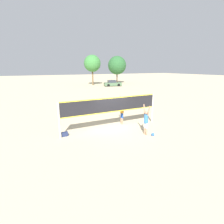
{
  "coord_description": "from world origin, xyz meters",
  "views": [
    {
      "loc": [
        -5.73,
        -10.97,
        4.49
      ],
      "look_at": [
        0.0,
        0.0,
        1.32
      ],
      "focal_mm": 28.0,
      "sensor_mm": 36.0,
      "label": 1
    }
  ],
  "objects_px": {
    "volleyball_net": "(112,108)",
    "player_spiker": "(146,119)",
    "gear_bag": "(64,134)",
    "tree_right_cluster": "(92,63)",
    "volleyball": "(153,134)",
    "tree_left_cluster": "(117,65)",
    "player_blocker": "(122,109)",
    "parked_car_near": "(113,83)"
  },
  "relations": [
    {
      "from": "volleyball_net",
      "to": "player_spiker",
      "type": "xyz_separation_m",
      "value": [
        1.51,
        -2.07,
        -0.55
      ]
    },
    {
      "from": "player_spiker",
      "to": "gear_bag",
      "type": "height_order",
      "value": "player_spiker"
    },
    {
      "from": "gear_bag",
      "to": "tree_right_cluster",
      "type": "bearing_deg",
      "value": 65.32
    },
    {
      "from": "volleyball",
      "to": "gear_bag",
      "type": "height_order",
      "value": "gear_bag"
    },
    {
      "from": "volleyball_net",
      "to": "player_spiker",
      "type": "height_order",
      "value": "volleyball_net"
    },
    {
      "from": "gear_bag",
      "to": "tree_right_cluster",
      "type": "height_order",
      "value": "tree_right_cluster"
    },
    {
      "from": "volleyball",
      "to": "volleyball_net",
      "type": "bearing_deg",
      "value": 125.82
    },
    {
      "from": "gear_bag",
      "to": "tree_left_cluster",
      "type": "distance_m",
      "value": 41.13
    },
    {
      "from": "volleyball",
      "to": "tree_left_cluster",
      "type": "height_order",
      "value": "tree_left_cluster"
    },
    {
      "from": "volleyball",
      "to": "tree_left_cluster",
      "type": "relative_size",
      "value": 0.03
    },
    {
      "from": "volleyball",
      "to": "gear_bag",
      "type": "relative_size",
      "value": 0.41
    },
    {
      "from": "volleyball",
      "to": "player_spiker",
      "type": "bearing_deg",
      "value": 124.87
    },
    {
      "from": "gear_bag",
      "to": "tree_left_cluster",
      "type": "xyz_separation_m",
      "value": [
        22.92,
        33.8,
        4.9
      ]
    },
    {
      "from": "player_blocker",
      "to": "gear_bag",
      "type": "xyz_separation_m",
      "value": [
        -4.78,
        -0.47,
        -1.08
      ]
    },
    {
      "from": "volleyball_net",
      "to": "volleyball",
      "type": "bearing_deg",
      "value": -54.18
    },
    {
      "from": "player_spiker",
      "to": "tree_left_cluster",
      "type": "bearing_deg",
      "value": -26.38
    },
    {
      "from": "volleyball",
      "to": "parked_car_near",
      "type": "distance_m",
      "value": 32.48
    },
    {
      "from": "volleyball",
      "to": "gear_bag",
      "type": "distance_m",
      "value": 5.98
    },
    {
      "from": "player_spiker",
      "to": "volleyball",
      "type": "distance_m",
      "value": 1.11
    },
    {
      "from": "gear_bag",
      "to": "tree_left_cluster",
      "type": "bearing_deg",
      "value": 55.85
    },
    {
      "from": "tree_left_cluster",
      "to": "tree_right_cluster",
      "type": "height_order",
      "value": "tree_left_cluster"
    },
    {
      "from": "player_spiker",
      "to": "player_blocker",
      "type": "distance_m",
      "value": 2.77
    },
    {
      "from": "volleyball_net",
      "to": "tree_right_cluster",
      "type": "bearing_deg",
      "value": 70.88
    },
    {
      "from": "parked_car_near",
      "to": "tree_right_cluster",
      "type": "distance_m",
      "value": 7.5
    },
    {
      "from": "volleyball_net",
      "to": "parked_car_near",
      "type": "relative_size",
      "value": 1.73
    },
    {
      "from": "volleyball_net",
      "to": "player_blocker",
      "type": "distance_m",
      "value": 1.49
    },
    {
      "from": "player_spiker",
      "to": "player_blocker",
      "type": "bearing_deg",
      "value": 5.14
    },
    {
      "from": "tree_left_cluster",
      "to": "tree_right_cluster",
      "type": "relative_size",
      "value": 1.01
    },
    {
      "from": "gear_bag",
      "to": "tree_right_cluster",
      "type": "relative_size",
      "value": 0.07
    },
    {
      "from": "tree_right_cluster",
      "to": "gear_bag",
      "type": "bearing_deg",
      "value": -114.68
    },
    {
      "from": "parked_car_near",
      "to": "tree_left_cluster",
      "type": "distance_m",
      "value": 9.35
    },
    {
      "from": "gear_bag",
      "to": "tree_left_cluster",
      "type": "relative_size",
      "value": 0.07
    },
    {
      "from": "volleyball_net",
      "to": "volleyball",
      "type": "distance_m",
      "value": 3.44
    },
    {
      "from": "tree_left_cluster",
      "to": "tree_right_cluster",
      "type": "xyz_separation_m",
      "value": [
        -8.27,
        -1.9,
        0.4
      ]
    },
    {
      "from": "volleyball_net",
      "to": "gear_bag",
      "type": "relative_size",
      "value": 14.67
    },
    {
      "from": "tree_right_cluster",
      "to": "volleyball",
      "type": "bearing_deg",
      "value": -105.09
    },
    {
      "from": "player_spiker",
      "to": "volleyball",
      "type": "bearing_deg",
      "value": -145.13
    },
    {
      "from": "volleyball_net",
      "to": "player_blocker",
      "type": "relative_size",
      "value": 3.37
    },
    {
      "from": "volleyball_net",
      "to": "tree_left_cluster",
      "type": "bearing_deg",
      "value": 60.3
    },
    {
      "from": "player_blocker",
      "to": "parked_car_near",
      "type": "xyz_separation_m",
      "value": [
        13.21,
        26.73,
        -0.57
      ]
    },
    {
      "from": "volleyball_net",
      "to": "player_spiker",
      "type": "bearing_deg",
      "value": -53.99
    },
    {
      "from": "tree_left_cluster",
      "to": "player_spiker",
      "type": "bearing_deg",
      "value": -116.38
    }
  ]
}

